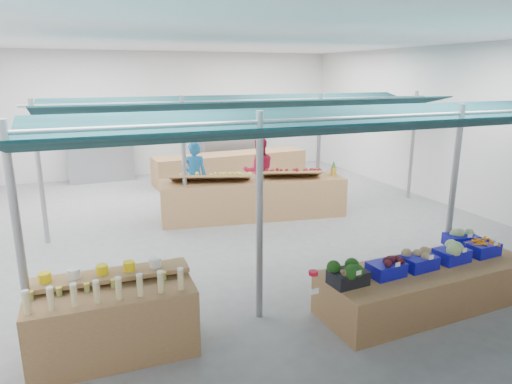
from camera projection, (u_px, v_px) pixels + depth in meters
floor at (234, 226)px, 10.69m from camera, size 13.00×13.00×0.00m
hall at (213, 108)px, 11.30m from camera, size 13.00×13.00×13.00m
pole_grid at (298, 161)px, 8.93m from camera, size 10.00×4.60×3.00m
awnings at (299, 111)px, 8.69m from camera, size 9.50×7.08×0.30m
back_shelving_left at (100, 151)px, 14.90m from camera, size 2.00×0.50×2.00m
back_shelving_right at (230, 143)px, 16.54m from camera, size 2.00×0.50×2.00m
bottle_shelf at (114, 318)px, 5.75m from camera, size 2.03×1.25×1.17m
veg_counter at (426, 286)px, 6.95m from camera, size 3.41×1.25×0.66m
fruit_counter at (254, 198)px, 11.26m from camera, size 4.61×1.77×0.96m
far_counter at (231, 167)px, 15.11m from camera, size 5.17×1.32×0.92m
vendor_left at (194, 177)px, 11.70m from camera, size 0.72×0.53×1.80m
vendor_right at (259, 171)px, 12.36m from camera, size 0.97×0.81×1.80m
crate_broccoli at (348, 273)px, 6.25m from camera, size 0.52×0.42×0.35m
crate_beets at (386, 267)px, 6.51m from camera, size 0.52×0.42×0.29m
crate_celeriac at (419, 259)px, 6.75m from camera, size 0.52×0.42×0.31m
crate_cabbage at (452, 252)px, 7.01m from camera, size 0.52×0.42×0.35m
crate_carrots at (482, 248)px, 7.28m from camera, size 0.52×0.42×0.29m
sparrow at (344, 273)px, 6.06m from camera, size 0.12×0.09×0.11m
pole_ribbon at (313, 275)px, 5.59m from camera, size 0.12×0.12×0.28m
apple_heap_yellow at (210, 176)px, 10.76m from camera, size 2.02×1.26×0.27m
apple_heap_red at (291, 172)px, 11.19m from camera, size 1.64×1.13×0.27m
pineapple at (333, 169)px, 11.43m from camera, size 0.14×0.14×0.39m
crate_extra at (461, 238)px, 7.64m from camera, size 0.56×0.45×0.32m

